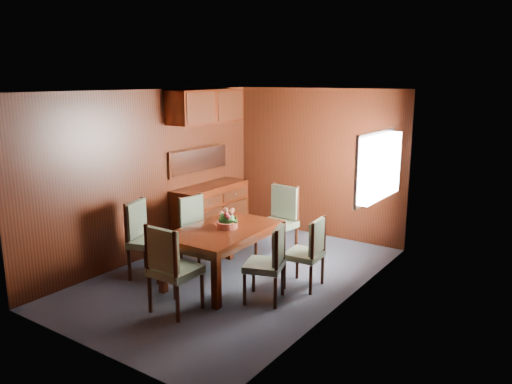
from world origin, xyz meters
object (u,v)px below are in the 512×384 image
Objects in this scene: dining_table at (223,236)px; flower_centerpiece at (227,217)px; chair_left_near at (145,234)px; chair_right_near at (270,259)px; chair_head at (170,265)px; sideboard at (211,213)px.

dining_table is 0.24m from flower_centerpiece.
flower_centerpiece is (0.97, 0.49, 0.27)m from chair_left_near.
chair_left_near is 1.78m from chair_right_near.
chair_head is (0.09, -1.04, -0.04)m from dining_table.
chair_head is at bearing -86.99° from flower_centerpiece.
chair_head is at bearing 41.80° from chair_left_near.
chair_head is (1.30, -2.25, 0.12)m from sideboard.
sideboard is 1.52× the size of chair_right_near.
dining_table is at bearing -123.49° from flower_centerpiece.
chair_left_near reaches higher than flower_centerpiece.
chair_head is at bearing -60.06° from sideboard.
dining_table is at bearing -44.96° from sideboard.
chair_head reaches higher than flower_centerpiece.
sideboard is at bearing 119.99° from chair_head.
dining_table is 1.65× the size of chair_right_near.
chair_right_near is at bearing -14.66° from flower_centerpiece.
dining_table is 1.05m from chair_head.
chair_right_near is 3.19× the size of flower_centerpiece.
chair_left_near is at bearing 80.17° from chair_right_near.
chair_head is at bearing 121.33° from chair_right_near.
sideboard is 1.37× the size of chair_left_near.
dining_table is 1.49× the size of chair_head.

